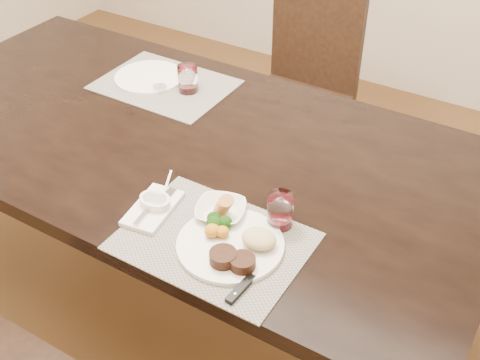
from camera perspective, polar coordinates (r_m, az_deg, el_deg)
The scene contains 14 objects.
ground_plane at distance 2.39m, azimuth -5.02°, elevation -10.94°, with size 4.50×4.50×0.00m, color #4E3119.
dining_table at distance 1.94m, azimuth -6.08°, elevation 2.18°, with size 2.00×1.00×0.75m.
chair_far at distance 2.71m, azimuth 6.01°, elevation 9.20°, with size 0.42×0.42×0.90m.
placemat_near at distance 1.51m, azimuth -2.54°, elevation -5.81°, with size 0.46×0.34×0.00m, color slate.
placemat_far at distance 2.17m, azimuth -7.12°, elevation 8.95°, with size 0.46×0.34×0.00m, color slate.
dinner_plate at distance 1.47m, azimuth -0.57°, elevation -6.13°, with size 0.27×0.27×0.05m.
napkin_fork at distance 1.60m, azimuth -8.24°, elevation -2.66°, with size 0.12×0.19×0.02m.
steak_knife at distance 1.40m, azimuth 0.64°, elevation -9.60°, with size 0.03×0.23×0.01m.
cracker_bowl at distance 1.56m, azimuth -1.84°, elevation -2.92°, with size 0.16×0.16×0.06m.
sauce_ramekin at distance 1.60m, azimuth -8.03°, elevation -2.10°, with size 0.09×0.13×0.07m.
wine_glass_near at distance 1.53m, azimuth 3.82°, elevation -3.04°, with size 0.07×0.07×0.09m.
far_plate at distance 2.22m, azimuth -8.59°, elevation 9.62°, with size 0.25×0.25×0.01m, color white.
wine_glass_far at distance 2.10m, azimuth -4.97°, elevation 9.43°, with size 0.07×0.07×0.09m.
salt_cellar at distance 2.13m, azimuth -7.61°, elevation 8.51°, with size 0.05×0.05×0.02m.
Camera 1 is at (0.99, -1.23, 1.79)m, focal length 45.00 mm.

